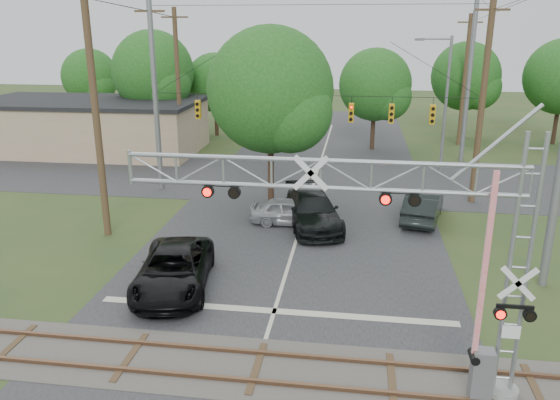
# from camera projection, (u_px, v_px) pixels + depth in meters

# --- Properties ---
(road_main) EXTENTS (14.00, 90.00, 0.02)m
(road_main) POSITION_uv_depth(u_px,v_px,m) (290.00, 261.00, 23.96)
(road_main) COLOR #262628
(road_main) RESTS_ON ground
(road_cross) EXTENTS (90.00, 12.00, 0.02)m
(road_cross) POSITION_uv_depth(u_px,v_px,m) (316.00, 178.00, 37.17)
(road_cross) COLOR #262628
(road_cross) RESTS_ON ground
(railroad_track) EXTENTS (90.00, 3.20, 0.17)m
(railroad_track) POSITION_uv_depth(u_px,v_px,m) (257.00, 368.00, 16.41)
(railroad_track) COLOR #48433E
(railroad_track) RESTS_ON ground
(crossing_gantry) EXTENTS (10.83, 0.95, 7.46)m
(crossing_gantry) POSITION_uv_depth(u_px,v_px,m) (394.00, 238.00, 14.17)
(crossing_gantry) COLOR gray
(crossing_gantry) RESTS_ON ground
(traffic_signal_span) EXTENTS (19.34, 0.36, 11.50)m
(traffic_signal_span) POSITION_uv_depth(u_px,v_px,m) (327.00, 103.00, 31.57)
(traffic_signal_span) COLOR slate
(traffic_signal_span) RESTS_ON ground
(pickup_black) EXTENTS (3.56, 6.14, 1.61)m
(pickup_black) POSITION_uv_depth(u_px,v_px,m) (174.00, 270.00, 21.25)
(pickup_black) COLOR black
(pickup_black) RESTS_ON ground
(car_dark) EXTENTS (3.91, 6.37, 1.72)m
(car_dark) POSITION_uv_depth(u_px,v_px,m) (313.00, 210.00, 27.94)
(car_dark) COLOR black
(car_dark) RESTS_ON ground
(sedan_silver) EXTENTS (4.10, 1.69, 1.39)m
(sedan_silver) POSITION_uv_depth(u_px,v_px,m) (290.00, 211.00, 28.28)
(sedan_silver) COLOR #94969B
(sedan_silver) RESTS_ON ground
(suv_dark) EXTENTS (2.73, 5.12, 1.60)m
(suv_dark) POSITION_uv_depth(u_px,v_px,m) (423.00, 206.00, 28.85)
(suv_dark) COLOR black
(suv_dark) RESTS_ON ground
(commercial_building) EXTENTS (18.14, 9.44, 4.21)m
(commercial_building) POSITION_uv_depth(u_px,v_px,m) (90.00, 125.00, 44.71)
(commercial_building) COLOR tan
(commercial_building) RESTS_ON ground
(streetlight) EXTENTS (2.48, 0.26, 9.29)m
(streetlight) POSITION_uv_depth(u_px,v_px,m) (444.00, 99.00, 36.89)
(streetlight) COLOR slate
(streetlight) RESTS_ON ground
(utility_poles) EXTENTS (24.21, 27.97, 12.58)m
(utility_poles) POSITION_uv_depth(u_px,v_px,m) (358.00, 91.00, 34.10)
(utility_poles) COLOR #493121
(utility_poles) RESTS_ON ground
(treeline) EXTENTS (53.74, 28.43, 10.01)m
(treeline) POSITION_uv_depth(u_px,v_px,m) (347.00, 81.00, 42.52)
(treeline) COLOR #332217
(treeline) RESTS_ON ground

